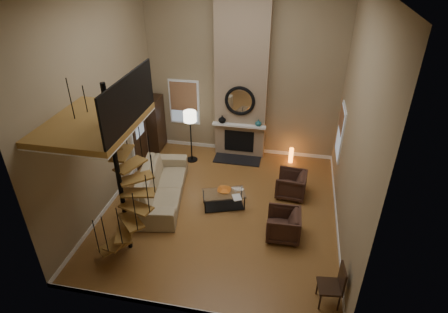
% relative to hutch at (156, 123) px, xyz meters
% --- Properties ---
extents(ground, '(6.00, 6.50, 0.01)m').
position_rel_hutch_xyz_m(ground, '(2.79, -2.81, -0.95)').
color(ground, '#A36F34').
rests_on(ground, ground).
extents(back_wall, '(6.00, 0.02, 5.50)m').
position_rel_hutch_xyz_m(back_wall, '(2.79, 0.44, 1.80)').
color(back_wall, '#907D5D').
rests_on(back_wall, ground).
extents(front_wall, '(6.00, 0.02, 5.50)m').
position_rel_hutch_xyz_m(front_wall, '(2.79, -6.06, 1.80)').
color(front_wall, '#907D5D').
rests_on(front_wall, ground).
extents(left_wall, '(0.02, 6.50, 5.50)m').
position_rel_hutch_xyz_m(left_wall, '(-0.21, -2.81, 1.80)').
color(left_wall, '#907D5D').
rests_on(left_wall, ground).
extents(right_wall, '(0.02, 6.50, 5.50)m').
position_rel_hutch_xyz_m(right_wall, '(5.79, -2.81, 1.80)').
color(right_wall, '#907D5D').
rests_on(right_wall, ground).
extents(baseboard_back, '(6.00, 0.02, 0.12)m').
position_rel_hutch_xyz_m(baseboard_back, '(2.79, 0.43, -0.89)').
color(baseboard_back, white).
rests_on(baseboard_back, ground).
extents(baseboard_front, '(6.00, 0.02, 0.12)m').
position_rel_hutch_xyz_m(baseboard_front, '(2.79, -6.05, -0.89)').
color(baseboard_front, white).
rests_on(baseboard_front, ground).
extents(baseboard_left, '(0.02, 6.50, 0.12)m').
position_rel_hutch_xyz_m(baseboard_left, '(-0.20, -2.81, -0.89)').
color(baseboard_left, white).
rests_on(baseboard_left, ground).
extents(baseboard_right, '(0.02, 6.50, 0.12)m').
position_rel_hutch_xyz_m(baseboard_right, '(5.78, -2.81, -0.89)').
color(baseboard_right, white).
rests_on(baseboard_right, ground).
extents(chimney_breast, '(1.60, 0.38, 5.50)m').
position_rel_hutch_xyz_m(chimney_breast, '(2.79, 0.25, 1.80)').
color(chimney_breast, '#8E765C').
rests_on(chimney_breast, ground).
extents(hearth, '(1.50, 0.60, 0.04)m').
position_rel_hutch_xyz_m(hearth, '(2.79, -0.24, -0.93)').
color(hearth, black).
rests_on(hearth, ground).
extents(firebox, '(0.95, 0.02, 0.72)m').
position_rel_hutch_xyz_m(firebox, '(2.79, 0.05, -0.40)').
color(firebox, black).
rests_on(firebox, chimney_breast).
extents(mantel, '(1.70, 0.18, 0.06)m').
position_rel_hutch_xyz_m(mantel, '(2.79, -0.03, 0.20)').
color(mantel, white).
rests_on(mantel, chimney_breast).
extents(mirror_frame, '(0.94, 0.10, 0.94)m').
position_rel_hutch_xyz_m(mirror_frame, '(2.79, 0.03, 1.00)').
color(mirror_frame, black).
rests_on(mirror_frame, chimney_breast).
extents(mirror_disc, '(0.80, 0.01, 0.80)m').
position_rel_hutch_xyz_m(mirror_disc, '(2.79, 0.04, 1.00)').
color(mirror_disc, white).
rests_on(mirror_disc, chimney_breast).
extents(vase_left, '(0.24, 0.24, 0.25)m').
position_rel_hutch_xyz_m(vase_left, '(2.24, 0.01, 0.35)').
color(vase_left, black).
rests_on(vase_left, mantel).
extents(vase_right, '(0.20, 0.20, 0.21)m').
position_rel_hutch_xyz_m(vase_right, '(3.39, 0.01, 0.33)').
color(vase_right, '#19545A').
rests_on(vase_right, mantel).
extents(window_back, '(1.02, 0.06, 1.52)m').
position_rel_hutch_xyz_m(window_back, '(0.89, 0.41, 0.67)').
color(window_back, white).
rests_on(window_back, back_wall).
extents(window_right, '(0.06, 1.02, 1.52)m').
position_rel_hutch_xyz_m(window_right, '(5.76, -0.81, 0.68)').
color(window_right, white).
rests_on(window_right, right_wall).
extents(entry_door, '(0.10, 1.05, 2.16)m').
position_rel_hutch_xyz_m(entry_door, '(-0.17, -1.01, 0.10)').
color(entry_door, white).
rests_on(entry_door, ground).
extents(loft, '(1.70, 2.20, 1.09)m').
position_rel_hutch_xyz_m(loft, '(0.74, -4.61, 2.29)').
color(loft, olive).
rests_on(loft, left_wall).
extents(spiral_stair, '(1.47, 1.47, 4.06)m').
position_rel_hutch_xyz_m(spiral_stair, '(1.00, -4.60, 0.83)').
color(spiral_stair, black).
rests_on(spiral_stair, ground).
extents(hutch, '(0.38, 0.80, 1.78)m').
position_rel_hutch_xyz_m(hutch, '(0.00, 0.00, 0.00)').
color(hutch, black).
rests_on(hutch, ground).
extents(sofa, '(1.61, 3.05, 0.85)m').
position_rel_hutch_xyz_m(sofa, '(1.05, -2.62, -0.55)').
color(sofa, tan).
rests_on(sofa, ground).
extents(armchair_near, '(0.86, 0.84, 0.73)m').
position_rel_hutch_xyz_m(armchair_near, '(4.63, -1.81, -0.60)').
color(armchair_near, '#3F261D').
rests_on(armchair_near, ground).
extents(armchair_far, '(0.83, 0.81, 0.73)m').
position_rel_hutch_xyz_m(armchair_far, '(4.53, -3.54, -0.60)').
color(armchair_far, '#3F261D').
rests_on(armchair_far, ground).
extents(coffee_table, '(1.24, 0.90, 0.43)m').
position_rel_hutch_xyz_m(coffee_table, '(2.84, -2.70, -0.67)').
color(coffee_table, silver).
rests_on(coffee_table, ground).
extents(bowl, '(0.36, 0.36, 0.09)m').
position_rel_hutch_xyz_m(bowl, '(2.84, -2.65, -0.45)').
color(bowl, orange).
rests_on(bowl, coffee_table).
extents(book, '(0.31, 0.35, 0.03)m').
position_rel_hutch_xyz_m(book, '(3.19, -2.85, -0.49)').
color(book, gray).
rests_on(book, coffee_table).
extents(floor_lamp, '(0.40, 0.40, 1.71)m').
position_rel_hutch_xyz_m(floor_lamp, '(1.34, -0.52, 0.46)').
color(floor_lamp, black).
rests_on(floor_lamp, ground).
extents(accent_lamp, '(0.14, 0.14, 0.50)m').
position_rel_hutch_xyz_m(accent_lamp, '(4.49, -0.01, -0.70)').
color(accent_lamp, orange).
rests_on(accent_lamp, ground).
extents(side_chair, '(0.50, 0.49, 0.96)m').
position_rel_hutch_xyz_m(side_chair, '(5.54, -5.27, -0.42)').
color(side_chair, black).
rests_on(side_chair, ground).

